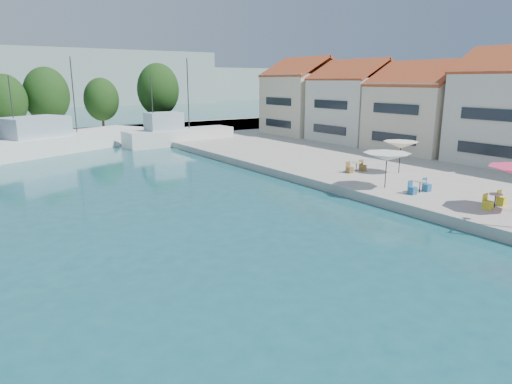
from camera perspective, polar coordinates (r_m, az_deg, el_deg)
quay_right at (r=45.08m, az=21.42°, el=3.84°), size 32.00×92.00×0.60m
quay_far at (r=62.91m, az=-27.73°, el=5.79°), size 90.00×16.00×0.60m
hill_east at (r=183.51m, az=-17.03°, el=12.80°), size 140.00×40.00×12.00m
building_04 at (r=47.94m, az=20.35°, el=10.16°), size 9.00×8.80×9.20m
building_05 at (r=53.71m, az=12.48°, el=11.25°), size 8.40×8.80×9.70m
building_06 at (r=60.28m, az=6.19°, el=11.96°), size 9.00×8.80×10.20m
trawler_03 at (r=52.93m, az=-23.58°, el=5.83°), size 20.45×13.27×10.20m
trawler_04 at (r=54.53m, az=-9.84°, el=6.98°), size 13.03×3.84×10.20m
tree_05 at (r=63.94m, az=-28.87°, el=9.97°), size 5.09×5.09×7.54m
tree_06 at (r=66.35m, az=-24.72°, el=10.96°), size 5.72×5.72×8.47m
tree_07 at (r=69.25m, az=-18.76°, el=10.90°), size 4.81×4.81×7.13m
tree_08 at (r=72.20m, az=-12.14°, el=12.40°), size 6.27×6.27×9.28m
umbrella_white at (r=30.23m, az=16.04°, el=4.26°), size 3.03×3.03×2.28m
umbrella_cream at (r=35.35m, az=17.65°, el=5.64°), size 2.57×2.57×2.39m
cafe_table_01 at (r=28.05m, az=27.69°, el=-1.15°), size 1.82×0.70×0.76m
cafe_table_02 at (r=29.82m, az=19.79°, el=0.44°), size 1.82×0.70×0.76m
cafe_table_03 at (r=35.32m, az=12.42°, el=2.92°), size 1.82×0.70×0.76m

